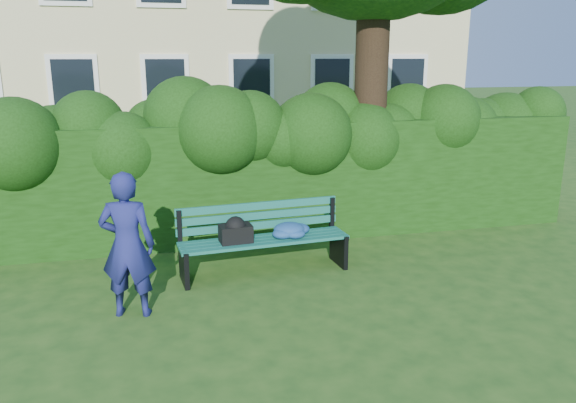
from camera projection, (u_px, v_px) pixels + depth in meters
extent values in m
plane|color=#214817|center=(300.00, 289.00, 6.85)|extent=(80.00, 80.00, 0.00)
cube|color=white|center=(74.00, 85.00, 14.91)|extent=(1.30, 0.08, 1.60)
cube|color=black|center=(74.00, 85.00, 14.87)|extent=(1.05, 0.04, 1.35)
cube|color=white|center=(166.00, 84.00, 15.46)|extent=(1.30, 0.08, 1.60)
cube|color=black|center=(166.00, 84.00, 15.42)|extent=(1.05, 0.04, 1.35)
cube|color=white|center=(252.00, 83.00, 16.01)|extent=(1.30, 0.08, 1.60)
cube|color=black|center=(252.00, 83.00, 15.97)|extent=(1.05, 0.04, 1.35)
cube|color=white|center=(332.00, 82.00, 16.55)|extent=(1.30, 0.08, 1.60)
cube|color=black|center=(332.00, 82.00, 16.51)|extent=(1.05, 0.04, 1.35)
cube|color=white|center=(407.00, 81.00, 17.10)|extent=(1.30, 0.08, 1.60)
cube|color=black|center=(407.00, 81.00, 17.06)|extent=(1.05, 0.04, 1.35)
cube|color=black|center=(264.00, 179.00, 8.69)|extent=(10.00, 1.00, 1.80)
cylinder|color=black|center=(372.00, 67.00, 8.66)|extent=(0.51, 0.51, 5.17)
cube|color=#0F4C45|center=(269.00, 245.00, 7.07)|extent=(2.19, 0.29, 0.04)
cube|color=#0F4C45|center=(266.00, 242.00, 7.18)|extent=(2.19, 0.29, 0.04)
cube|color=#0F4C45|center=(263.00, 239.00, 7.29)|extent=(2.19, 0.29, 0.04)
cube|color=#0F4C45|center=(261.00, 236.00, 7.40)|extent=(2.19, 0.29, 0.04)
cube|color=#0F4C45|center=(259.00, 225.00, 7.44)|extent=(2.19, 0.22, 0.10)
cube|color=#0F4C45|center=(259.00, 215.00, 7.41)|extent=(2.19, 0.22, 0.10)
cube|color=#0F4C45|center=(258.00, 206.00, 7.39)|extent=(2.19, 0.22, 0.10)
cube|color=black|center=(184.00, 266.00, 6.97)|extent=(0.10, 0.50, 0.44)
cube|color=black|center=(179.00, 227.00, 7.10)|extent=(0.06, 0.06, 0.45)
cube|color=black|center=(184.00, 251.00, 6.87)|extent=(0.10, 0.42, 0.05)
cube|color=black|center=(339.00, 249.00, 7.61)|extent=(0.10, 0.50, 0.44)
cube|color=black|center=(332.00, 213.00, 7.74)|extent=(0.06, 0.06, 0.45)
cube|color=black|center=(341.00, 234.00, 7.51)|extent=(0.10, 0.42, 0.05)
cube|color=white|center=(243.00, 242.00, 7.08)|extent=(0.19, 0.14, 0.02)
cube|color=black|center=(236.00, 234.00, 7.08)|extent=(0.42, 0.30, 0.22)
imported|color=navy|center=(127.00, 245.00, 5.98)|extent=(0.65, 0.49, 1.60)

